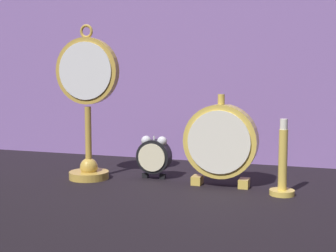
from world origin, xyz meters
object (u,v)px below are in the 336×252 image
alarm_clock_twin_bell (154,155)px  brass_candlestick (283,170)px  mantel_clock_silver (221,142)px  pocket_watch_on_stand (87,102)px

alarm_clock_twin_bell → brass_candlestick: bearing=-12.2°
mantel_clock_silver → brass_candlestick: 0.14m
pocket_watch_on_stand → alarm_clock_twin_bell: bearing=19.1°
mantel_clock_silver → brass_candlestick: mantel_clock_silver is taller
alarm_clock_twin_bell → brass_candlestick: brass_candlestick is taller
pocket_watch_on_stand → brass_candlestick: 0.43m
pocket_watch_on_stand → mantel_clock_silver: size_ratio=1.77×
pocket_watch_on_stand → mantel_clock_silver: 0.30m
alarm_clock_twin_bell → pocket_watch_on_stand: bearing=-160.9°
pocket_watch_on_stand → alarm_clock_twin_bell: 0.18m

